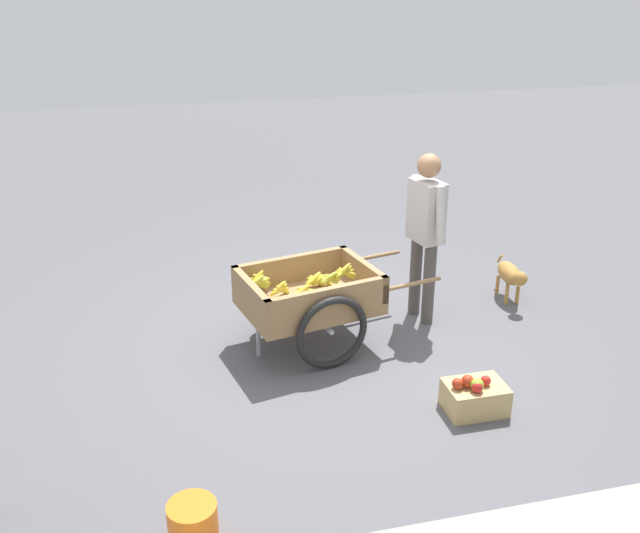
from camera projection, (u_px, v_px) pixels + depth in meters
ground_plane at (327, 347)px, 6.18m from camera, size 24.00×24.00×0.00m
fruit_cart at (309, 298)px, 6.07m from camera, size 1.77×1.11×0.74m
vendor_person at (426, 224)px, 6.33m from camera, size 0.27×0.60×1.57m
dog at (511, 275)px, 6.94m from camera, size 0.24×0.67×0.40m
plastic_bucket at (193, 525)px, 4.04m from camera, size 0.29×0.29×0.27m
apple_crate at (475, 396)px, 5.26m from camera, size 0.44×0.32×0.32m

